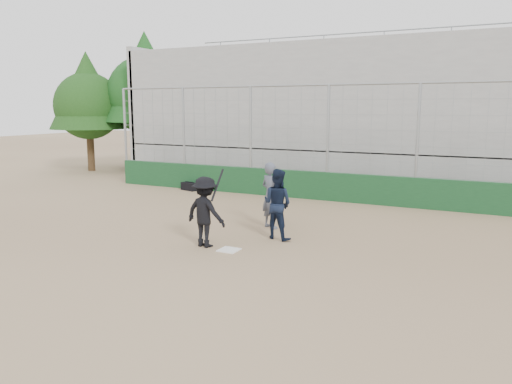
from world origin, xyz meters
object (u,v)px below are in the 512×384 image
at_px(catcher_crouched, 277,216).
at_px(umpire, 271,199).
at_px(batter_at_plate, 205,212).
at_px(equipment_bag, 189,186).

bearing_deg(catcher_crouched, umpire, 122.77).
xyz_separation_m(batter_at_plate, catcher_crouched, (1.23, 1.37, -0.24)).
bearing_deg(equipment_bag, batter_at_plate, -53.40).
bearing_deg(catcher_crouched, equipment_bag, 139.64).
height_order(catcher_crouched, umpire, umpire).
relative_size(catcher_crouched, umpire, 0.73).
height_order(batter_at_plate, catcher_crouched, batter_at_plate).
relative_size(umpire, equipment_bag, 2.08).
distance_m(batter_at_plate, catcher_crouched, 1.86).
distance_m(batter_at_plate, equipment_bag, 8.19).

